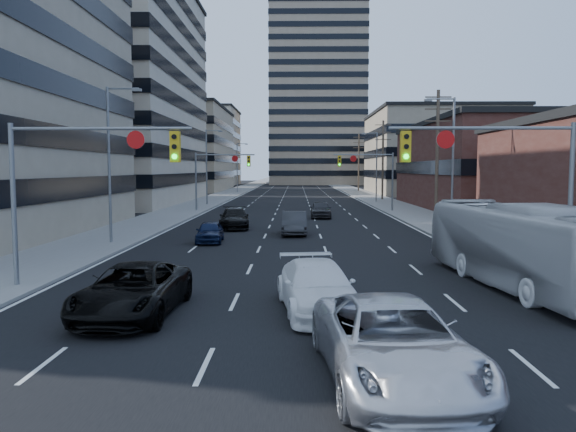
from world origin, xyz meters
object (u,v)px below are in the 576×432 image
(silver_suv, at_px, (393,343))
(transit_bus, at_px, (519,246))
(black_pickup, at_px, (133,290))
(white_van, at_px, (317,287))
(sedan_blue, at_px, (210,232))

(silver_suv, bearing_deg, transit_bus, 51.76)
(black_pickup, xyz_separation_m, white_van, (5.49, 0.52, -0.00))
(silver_suv, height_order, transit_bus, transit_bus)
(white_van, distance_m, silver_suv, 5.83)
(black_pickup, bearing_deg, sedan_blue, 92.93)
(black_pickup, distance_m, white_van, 5.52)
(sedan_blue, bearing_deg, black_pickup, -92.94)
(silver_suv, xyz_separation_m, transit_bus, (6.19, 9.33, 0.72))
(white_van, distance_m, transit_bus, 8.41)
(white_van, distance_m, sedan_blue, 17.12)
(black_pickup, height_order, white_van, black_pickup)
(silver_suv, distance_m, transit_bus, 11.22)
(black_pickup, bearing_deg, silver_suv, -35.07)
(silver_suv, bearing_deg, sedan_blue, 103.41)
(black_pickup, height_order, sedan_blue, black_pickup)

